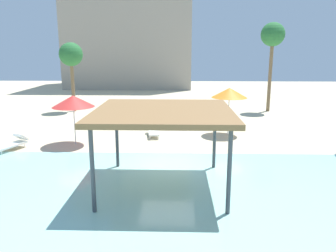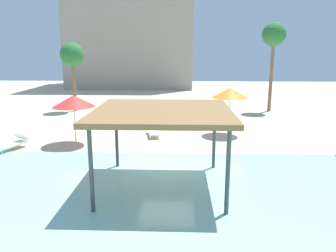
{
  "view_description": "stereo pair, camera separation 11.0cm",
  "coord_description": "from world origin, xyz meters",
  "px_view_note": "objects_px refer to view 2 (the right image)",
  "views": [
    {
      "loc": [
        0.47,
        -14.24,
        5.05
      ],
      "look_at": [
        -0.01,
        2.0,
        1.3
      ],
      "focal_mm": 35.59,
      "sensor_mm": 36.0,
      "label": 1
    },
    {
      "loc": [
        0.58,
        -14.24,
        5.05
      ],
      "look_at": [
        -0.01,
        2.0,
        1.3
      ],
      "focal_mm": 35.59,
      "sensor_mm": 36.0,
      "label": 2
    }
  ],
  "objects_px": {
    "beach_umbrella_red_3": "(73,101)",
    "lounge_chair_2": "(13,143)",
    "beach_umbrella_orange_4": "(230,93)",
    "shade_pavilion": "(162,114)",
    "palm_tree_1": "(72,56)",
    "palm_tree_0": "(274,37)",
    "lounge_chair_3": "(154,130)"
  },
  "relations": [
    {
      "from": "beach_umbrella_red_3",
      "to": "lounge_chair_2",
      "type": "height_order",
      "value": "beach_umbrella_red_3"
    },
    {
      "from": "beach_umbrella_red_3",
      "to": "beach_umbrella_orange_4",
      "type": "height_order",
      "value": "beach_umbrella_orange_4"
    },
    {
      "from": "beach_umbrella_red_3",
      "to": "beach_umbrella_orange_4",
      "type": "distance_m",
      "value": 8.94
    },
    {
      "from": "beach_umbrella_red_3",
      "to": "beach_umbrella_orange_4",
      "type": "bearing_deg",
      "value": 15.69
    },
    {
      "from": "beach_umbrella_red_3",
      "to": "lounge_chair_2",
      "type": "relative_size",
      "value": 1.35
    },
    {
      "from": "shade_pavilion",
      "to": "palm_tree_1",
      "type": "xyz_separation_m",
      "value": [
        -8.14,
        15.51,
        1.74
      ]
    },
    {
      "from": "lounge_chair_2",
      "to": "palm_tree_0",
      "type": "relative_size",
      "value": 0.28
    },
    {
      "from": "lounge_chair_3",
      "to": "beach_umbrella_orange_4",
      "type": "bearing_deg",
      "value": 87.39
    },
    {
      "from": "palm_tree_1",
      "to": "palm_tree_0",
      "type": "bearing_deg",
      "value": 1.9
    },
    {
      "from": "beach_umbrella_red_3",
      "to": "palm_tree_0",
      "type": "bearing_deg",
      "value": 38.45
    },
    {
      "from": "beach_umbrella_red_3",
      "to": "palm_tree_0",
      "type": "relative_size",
      "value": 0.37
    },
    {
      "from": "beach_umbrella_red_3",
      "to": "palm_tree_0",
      "type": "height_order",
      "value": "palm_tree_0"
    },
    {
      "from": "beach_umbrella_orange_4",
      "to": "palm_tree_0",
      "type": "xyz_separation_m",
      "value": [
        4.5,
        7.99,
        3.47
      ]
    },
    {
      "from": "palm_tree_0",
      "to": "lounge_chair_3",
      "type": "bearing_deg",
      "value": -137.09
    },
    {
      "from": "shade_pavilion",
      "to": "palm_tree_0",
      "type": "xyz_separation_m",
      "value": [
        8.07,
        16.05,
        3.21
      ]
    },
    {
      "from": "beach_umbrella_orange_4",
      "to": "lounge_chair_2",
      "type": "bearing_deg",
      "value": -162.83
    },
    {
      "from": "lounge_chair_3",
      "to": "palm_tree_0",
      "type": "bearing_deg",
      "value": 125.34
    },
    {
      "from": "shade_pavilion",
      "to": "palm_tree_1",
      "type": "distance_m",
      "value": 17.6
    },
    {
      "from": "palm_tree_1",
      "to": "lounge_chair_2",
      "type": "bearing_deg",
      "value": -89.13
    },
    {
      "from": "lounge_chair_2",
      "to": "lounge_chair_3",
      "type": "distance_m",
      "value": 7.71
    },
    {
      "from": "shade_pavilion",
      "to": "palm_tree_1",
      "type": "relative_size",
      "value": 0.87
    },
    {
      "from": "beach_umbrella_orange_4",
      "to": "palm_tree_0",
      "type": "distance_m",
      "value": 9.8
    },
    {
      "from": "palm_tree_0",
      "to": "palm_tree_1",
      "type": "distance_m",
      "value": 16.28
    },
    {
      "from": "beach_umbrella_orange_4",
      "to": "lounge_chair_2",
      "type": "relative_size",
      "value": 1.43
    },
    {
      "from": "palm_tree_0",
      "to": "lounge_chair_2",
      "type": "bearing_deg",
      "value": -144.23
    },
    {
      "from": "shade_pavilion",
      "to": "lounge_chair_3",
      "type": "distance_m",
      "value": 8.11
    },
    {
      "from": "shade_pavilion",
      "to": "beach_umbrella_red_3",
      "type": "distance_m",
      "value": 7.58
    },
    {
      "from": "beach_umbrella_orange_4",
      "to": "palm_tree_1",
      "type": "distance_m",
      "value": 14.02
    },
    {
      "from": "palm_tree_1",
      "to": "beach_umbrella_red_3",
      "type": "bearing_deg",
      "value": -72.56
    },
    {
      "from": "lounge_chair_2",
      "to": "beach_umbrella_red_3",
      "type": "bearing_deg",
      "value": 133.46
    },
    {
      "from": "lounge_chair_3",
      "to": "lounge_chair_2",
      "type": "bearing_deg",
      "value": -73.25
    },
    {
      "from": "beach_umbrella_orange_4",
      "to": "lounge_chair_2",
      "type": "height_order",
      "value": "beach_umbrella_orange_4"
    }
  ]
}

